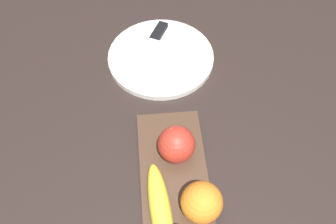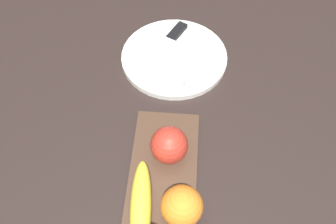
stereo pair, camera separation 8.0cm
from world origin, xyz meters
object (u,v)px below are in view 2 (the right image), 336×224
apple (169,145)px  knife (171,39)px  banana (141,207)px  orange_near_apple (182,206)px  fruit_tray (160,206)px  dinner_plate (174,57)px  folded_napkin (173,62)px

apple → knife: apple is taller
knife → apple: bearing=31.1°
banana → knife: banana is taller
banana → orange_near_apple: size_ratio=2.45×
apple → banana: apple is taller
banana → fruit_tray: bearing=109.8°
banana → dinner_plate: size_ratio=0.72×
orange_near_apple → dinner_plate: orange_near_apple is taller
orange_near_apple → banana: bearing=-90.2°
fruit_tray → apple: bearing=175.3°
banana → folded_napkin: size_ratio=1.64×
folded_napkin → knife: size_ratio=0.66×
knife → fruit_tray: bearing=29.0°
orange_near_apple → folded_napkin: (-0.36, -0.04, -0.02)m
apple → dinner_plate: bearing=-178.2°
banana → dinner_plate: banana is taller
dinner_plate → knife: knife is taller
banana → orange_near_apple: 0.07m
knife → orange_near_apple: bearing=34.1°
dinner_plate → folded_napkin: bearing=0.0°
apple → banana: size_ratio=0.40×
knife → banana: bearing=24.7°
fruit_tray → apple: apple is taller
apple → knife: 0.32m
fruit_tray → dinner_plate: size_ratio=1.64×
fruit_tray → banana: (0.01, -0.03, 0.03)m
folded_napkin → apple: bearing=2.1°
dinner_plate → banana: bearing=-4.7°
dinner_plate → knife: 0.05m
banana → orange_near_apple: bearing=85.3°
fruit_tray → dinner_plate: bearing=180.0°
apple → folded_napkin: size_ratio=0.66×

